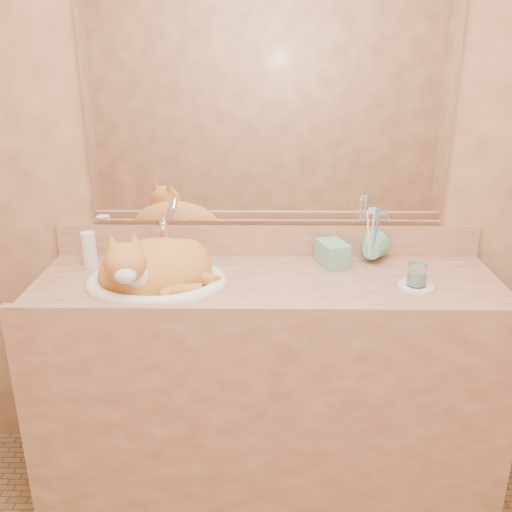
{
  "coord_description": "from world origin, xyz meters",
  "views": [
    {
      "loc": [
        -0.02,
        -1.07,
        1.61
      ],
      "look_at": [
        -0.04,
        0.7,
        0.95
      ],
      "focal_mm": 40.0,
      "sensor_mm": 36.0,
      "label": 1
    }
  ],
  "objects_px": {
    "cat": "(153,266)",
    "toothbrush_cup": "(371,253)",
    "water_glass": "(417,275)",
    "vanity_counter": "(267,388)",
    "sink_basin": "(156,263)",
    "soap_dispenser": "(341,245)"
  },
  "relations": [
    {
      "from": "cat",
      "to": "toothbrush_cup",
      "type": "bearing_deg",
      "value": -7.66
    },
    {
      "from": "vanity_counter",
      "to": "sink_basin",
      "type": "height_order",
      "value": "sink_basin"
    },
    {
      "from": "vanity_counter",
      "to": "water_glass",
      "type": "xyz_separation_m",
      "value": [
        0.49,
        -0.05,
        0.47
      ]
    },
    {
      "from": "vanity_counter",
      "to": "toothbrush_cup",
      "type": "bearing_deg",
      "value": 22.56
    },
    {
      "from": "water_glass",
      "to": "cat",
      "type": "bearing_deg",
      "value": 177.86
    },
    {
      "from": "soap_dispenser",
      "to": "water_glass",
      "type": "relative_size",
      "value": 2.6
    },
    {
      "from": "vanity_counter",
      "to": "water_glass",
      "type": "height_order",
      "value": "water_glass"
    },
    {
      "from": "water_glass",
      "to": "toothbrush_cup",
      "type": "bearing_deg",
      "value": 119.94
    },
    {
      "from": "vanity_counter",
      "to": "sink_basin",
      "type": "xyz_separation_m",
      "value": [
        -0.38,
        -0.02,
        0.5
      ]
    },
    {
      "from": "vanity_counter",
      "to": "toothbrush_cup",
      "type": "distance_m",
      "value": 0.63
    },
    {
      "from": "sink_basin",
      "to": "cat",
      "type": "bearing_deg",
      "value": 158.44
    },
    {
      "from": "soap_dispenser",
      "to": "toothbrush_cup",
      "type": "distance_m",
      "value": 0.14
    },
    {
      "from": "vanity_counter",
      "to": "water_glass",
      "type": "bearing_deg",
      "value": -5.39
    },
    {
      "from": "sink_basin",
      "to": "water_glass",
      "type": "bearing_deg",
      "value": 6.31
    },
    {
      "from": "vanity_counter",
      "to": "toothbrush_cup",
      "type": "height_order",
      "value": "toothbrush_cup"
    },
    {
      "from": "sink_basin",
      "to": "toothbrush_cup",
      "type": "bearing_deg",
      "value": 21.26
    },
    {
      "from": "toothbrush_cup",
      "to": "water_glass",
      "type": "xyz_separation_m",
      "value": [
        0.12,
        -0.2,
        -0.0
      ]
    },
    {
      "from": "soap_dispenser",
      "to": "water_glass",
      "type": "distance_m",
      "value": 0.28
    },
    {
      "from": "sink_basin",
      "to": "toothbrush_cup",
      "type": "distance_m",
      "value": 0.77
    },
    {
      "from": "toothbrush_cup",
      "to": "soap_dispenser",
      "type": "bearing_deg",
      "value": -155.87
    },
    {
      "from": "cat",
      "to": "water_glass",
      "type": "bearing_deg",
      "value": -22.36
    },
    {
      "from": "vanity_counter",
      "to": "soap_dispenser",
      "type": "relative_size",
      "value": 8.18
    }
  ]
}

